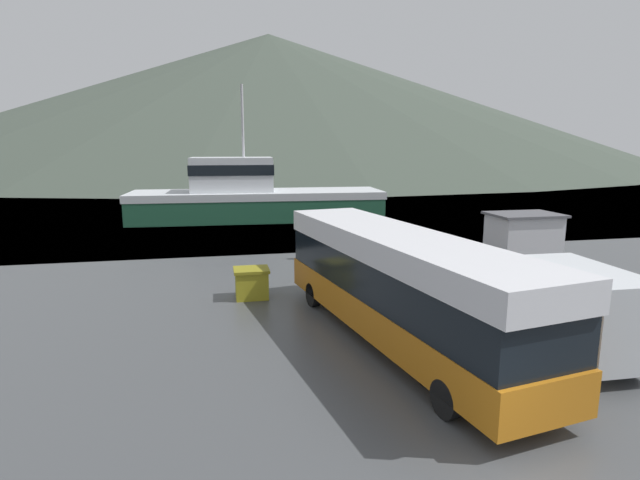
# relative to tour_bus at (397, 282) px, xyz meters

# --- Properties ---
(water_surface) EXTENTS (240.00, 240.00, 0.00)m
(water_surface) POSITION_rel_tour_bus_xyz_m (-0.43, 133.41, -1.92)
(water_surface) COLOR slate
(water_surface) RESTS_ON ground
(hill_backdrop) EXTENTS (228.49, 228.49, 41.05)m
(hill_backdrop) POSITION_rel_tour_bus_xyz_m (12.98, 155.80, 18.60)
(hill_backdrop) COLOR #3D473D
(hill_backdrop) RESTS_ON ground
(tour_bus) EXTENTS (4.56, 12.32, 3.43)m
(tour_bus) POSITION_rel_tour_bus_xyz_m (0.00, 0.00, 0.00)
(tour_bus) COLOR #B26614
(tour_bus) RESTS_ON ground
(delivery_van) EXTENTS (2.07, 5.61, 2.65)m
(delivery_van) POSITION_rel_tour_bus_xyz_m (4.65, -1.69, -0.54)
(delivery_van) COLOR silver
(delivery_van) RESTS_ON ground
(fishing_boat) EXTENTS (20.38, 6.47, 10.64)m
(fishing_boat) POSITION_rel_tour_bus_xyz_m (-2.43, 26.84, -0.06)
(fishing_boat) COLOR #1E5138
(fishing_boat) RESTS_ON water_surface
(storage_bin) EXTENTS (1.39, 1.17, 1.20)m
(storage_bin) POSITION_rel_tour_bus_xyz_m (-4.03, 5.49, -1.31)
(storage_bin) COLOR olive
(storage_bin) RESTS_ON ground
(dock_kiosk) EXTENTS (3.42, 2.48, 2.62)m
(dock_kiosk) POSITION_rel_tour_bus_xyz_m (9.85, 8.39, -0.60)
(dock_kiosk) COLOR #B2B2B7
(dock_kiosk) RESTS_ON ground
(mooring_bollard) EXTENTS (0.39, 0.39, 0.88)m
(mooring_bollard) POSITION_rel_tour_bus_xyz_m (-1.04, 11.83, -1.44)
(mooring_bollard) COLOR #4C4C51
(mooring_bollard) RESTS_ON ground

